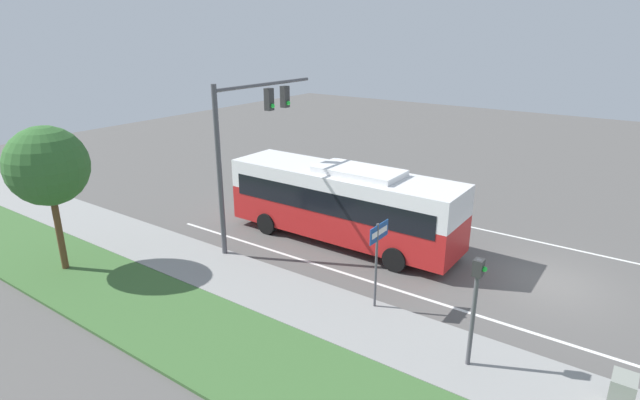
{
  "coord_description": "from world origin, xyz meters",
  "views": [
    {
      "loc": [
        -17.69,
        -2.49,
        8.58
      ],
      "look_at": [
        -1.31,
        9.05,
        1.7
      ],
      "focal_mm": 28.0,
      "sensor_mm": 36.0,
      "label": 1
    }
  ],
  "objects_px": {
    "utility_cabinet": "(621,396)",
    "street_sign": "(378,250)",
    "signal_gantry": "(248,131)",
    "pedestrian_signal": "(475,296)",
    "bus": "(343,200)"
  },
  "relations": [
    {
      "from": "pedestrian_signal",
      "to": "street_sign",
      "type": "relative_size",
      "value": 1.07
    },
    {
      "from": "pedestrian_signal",
      "to": "utility_cabinet",
      "type": "xyz_separation_m",
      "value": [
        0.22,
        -3.47,
        -1.53
      ]
    },
    {
      "from": "pedestrian_signal",
      "to": "street_sign",
      "type": "xyz_separation_m",
      "value": [
        1.2,
        3.48,
        -0.09
      ]
    },
    {
      "from": "pedestrian_signal",
      "to": "street_sign",
      "type": "bearing_deg",
      "value": 71.01
    },
    {
      "from": "bus",
      "to": "signal_gantry",
      "type": "relative_size",
      "value": 1.5
    },
    {
      "from": "bus",
      "to": "signal_gantry",
      "type": "bearing_deg",
      "value": 127.04
    },
    {
      "from": "street_sign",
      "to": "pedestrian_signal",
      "type": "bearing_deg",
      "value": -108.99
    },
    {
      "from": "pedestrian_signal",
      "to": "street_sign",
      "type": "distance_m",
      "value": 3.68
    },
    {
      "from": "signal_gantry",
      "to": "pedestrian_signal",
      "type": "relative_size",
      "value": 2.11
    },
    {
      "from": "utility_cabinet",
      "to": "street_sign",
      "type": "bearing_deg",
      "value": 81.99
    },
    {
      "from": "bus",
      "to": "street_sign",
      "type": "bearing_deg",
      "value": -136.01
    },
    {
      "from": "bus",
      "to": "pedestrian_signal",
      "type": "height_order",
      "value": "bus"
    },
    {
      "from": "signal_gantry",
      "to": "street_sign",
      "type": "distance_m",
      "value": 7.57
    },
    {
      "from": "street_sign",
      "to": "bus",
      "type": "bearing_deg",
      "value": 43.99
    },
    {
      "from": "signal_gantry",
      "to": "pedestrian_signal",
      "type": "xyz_separation_m",
      "value": [
        -2.9,
        -10.35,
        -2.6
      ]
    }
  ]
}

